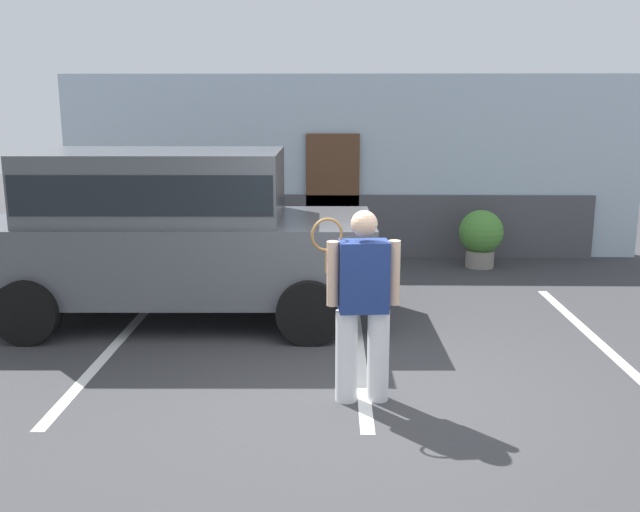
{
  "coord_description": "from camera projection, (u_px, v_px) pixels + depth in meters",
  "views": [
    {
      "loc": [
        -0.32,
        -5.85,
        2.6
      ],
      "look_at": [
        -0.45,
        1.2,
        1.05
      ],
      "focal_mm": 39.19,
      "sensor_mm": 36.0,
      "label": 1
    }
  ],
  "objects": [
    {
      "name": "ground_plane",
      "position": [
        368.0,
        399.0,
        6.27
      ],
      "size": [
        40.0,
        40.0,
        0.0
      ],
      "primitive_type": "plane",
      "color": "#38383A"
    },
    {
      "name": "parking_stripe_0",
      "position": [
        119.0,
        341.0,
        7.78
      ],
      "size": [
        0.12,
        4.4,
        0.01
      ],
      "primitive_type": "cube",
      "color": "silver",
      "rests_on": "ground_plane"
    },
    {
      "name": "parking_stripe_1",
      "position": [
        358.0,
        342.0,
        7.73
      ],
      "size": [
        0.12,
        4.4,
        0.01
      ],
      "primitive_type": "cube",
      "color": "silver",
      "rests_on": "ground_plane"
    },
    {
      "name": "parking_stripe_2",
      "position": [
        601.0,
        344.0,
        7.69
      ],
      "size": [
        0.12,
        4.4,
        0.01
      ],
      "primitive_type": "cube",
      "color": "silver",
      "rests_on": "ground_plane"
    },
    {
      "name": "house_frontage",
      "position": [
        351.0,
        172.0,
        11.91
      ],
      "size": [
        9.77,
        0.4,
        3.07
      ],
      "color": "silver",
      "rests_on": "ground_plane"
    },
    {
      "name": "parked_suv",
      "position": [
        173.0,
        226.0,
        8.41
      ],
      "size": [
        4.63,
        2.23,
        2.05
      ],
      "rotation": [
        0.0,
        0.0,
        0.02
      ],
      "color": "#4C4F54",
      "rests_on": "ground_plane"
    },
    {
      "name": "tennis_player_man",
      "position": [
        363.0,
        303.0,
        6.06
      ],
      "size": [
        0.77,
        0.3,
        1.71
      ],
      "rotation": [
        0.0,
        0.0,
        3.23
      ],
      "color": "white",
      "rests_on": "ground_plane"
    },
    {
      "name": "potted_plant_by_porch",
      "position": [
        481.0,
        236.0,
        11.2
      ],
      "size": [
        0.71,
        0.71,
        0.93
      ],
      "color": "gray",
      "rests_on": "ground_plane"
    }
  ]
}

